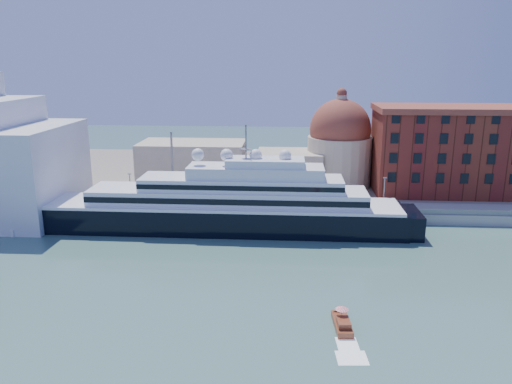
{
  "coord_description": "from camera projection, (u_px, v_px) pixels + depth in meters",
  "views": [
    {
      "loc": [
        7.97,
        -82.35,
        37.0
      ],
      "look_at": [
        1.11,
        18.0,
        10.17
      ],
      "focal_mm": 35.0,
      "sensor_mm": 36.0,
      "label": 1
    }
  ],
  "objects": [
    {
      "name": "ground",
      "position": [
        243.0,
        272.0,
        89.44
      ],
      "size": [
        400.0,
        400.0,
        0.0
      ],
      "primitive_type": "plane",
      "color": "#335850",
      "rests_on": "ground"
    },
    {
      "name": "church",
      "position": [
        284.0,
        154.0,
        141.85
      ],
      "size": [
        66.0,
        18.0,
        25.5
      ],
      "color": "beige",
      "rests_on": "land"
    },
    {
      "name": "water_taxi",
      "position": [
        342.0,
        323.0,
        70.8
      ],
      "size": [
        2.64,
        6.7,
        3.12
      ],
      "rotation": [
        0.0,
        0.0,
        0.07
      ],
      "color": "maroon",
      "rests_on": "ground"
    },
    {
      "name": "quay_fence",
      "position": [
        255.0,
        208.0,
        117.08
      ],
      "size": [
        180.0,
        0.1,
        1.2
      ],
      "primitive_type": "cube",
      "color": "slate",
      "rests_on": "quay"
    },
    {
      "name": "lamp_posts",
      "position": [
        202.0,
        177.0,
        118.85
      ],
      "size": [
        120.8,
        2.4,
        18.0
      ],
      "color": "slate",
      "rests_on": "quay"
    },
    {
      "name": "service_barge",
      "position": [
        0.0,
        226.0,
        111.31
      ],
      "size": [
        14.44,
        8.95,
        3.08
      ],
      "rotation": [
        0.0,
        0.0,
        -0.35
      ],
      "color": "white",
      "rests_on": "ground"
    },
    {
      "name": "superyacht",
      "position": [
        207.0,
        209.0,
        111.05
      ],
      "size": [
        92.27,
        12.79,
        27.58
      ],
      "color": "black",
      "rests_on": "ground"
    },
    {
      "name": "land",
      "position": [
        265.0,
        174.0,
        161.48
      ],
      "size": [
        260.0,
        72.0,
        2.0
      ],
      "primitive_type": "cube",
      "color": "slate",
      "rests_on": "ground"
    },
    {
      "name": "quay",
      "position": [
        256.0,
        210.0,
        121.89
      ],
      "size": [
        180.0,
        10.0,
        2.5
      ],
      "primitive_type": "cube",
      "color": "gray",
      "rests_on": "ground"
    },
    {
      "name": "warehouse",
      "position": [
        455.0,
        149.0,
        132.59
      ],
      "size": [
        43.0,
        19.0,
        23.25
      ],
      "color": "maroon",
      "rests_on": "land"
    }
  ]
}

